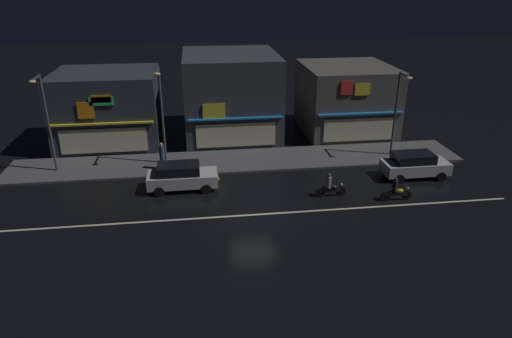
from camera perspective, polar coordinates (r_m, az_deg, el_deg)
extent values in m
plane|color=black|center=(25.56, -0.39, -5.79)|extent=(140.00, 140.00, 0.00)
cube|color=beige|center=(25.56, -0.39, -5.78)|extent=(30.49, 0.16, 0.01)
cube|color=#4C4C4F|center=(32.65, -2.15, 1.06)|extent=(32.09, 4.22, 0.14)
cube|color=#56514C|center=(39.28, 11.19, 8.65)|extent=(7.09, 7.49, 5.54)
cube|color=#268CF2|center=(35.82, 13.08, 6.79)|extent=(6.74, 0.24, 0.12)
cube|color=yellow|center=(35.39, 13.25, 9.70)|extent=(1.17, 0.08, 0.88)
cube|color=red|center=(34.94, 11.35, 9.97)|extent=(0.91, 0.08, 1.03)
cube|color=beige|center=(36.25, 12.86, 4.85)|extent=(5.68, 0.06, 1.80)
cube|color=#383A3F|center=(37.65, -3.18, 9.31)|extent=(7.45, 8.36, 6.66)
cube|color=#268CF2|center=(33.71, -2.56, 6.35)|extent=(7.08, 0.24, 0.12)
cube|color=yellow|center=(33.50, -5.31, 7.25)|extent=(1.64, 0.08, 1.11)
cube|color=beige|center=(34.17, -2.53, 4.29)|extent=(5.96, 0.06, 1.80)
cube|color=#2D333D|center=(37.42, -18.02, 7.30)|extent=(7.70, 6.53, 5.64)
cube|color=yellow|center=(34.29, -18.86, 5.39)|extent=(7.32, 0.24, 0.12)
cube|color=#33E572|center=(33.88, -18.90, 8.07)|extent=(1.68, 0.08, 0.61)
cube|color=orange|center=(33.84, -18.92, 8.33)|extent=(1.38, 0.08, 0.54)
cube|color=orange|center=(34.28, -20.63, 6.89)|extent=(1.13, 0.08, 1.18)
cube|color=beige|center=(34.74, -18.57, 3.39)|extent=(6.16, 0.06, 1.80)
cylinder|color=#47494C|center=(32.70, -24.64, 5.16)|extent=(0.16, 0.16, 6.54)
cube|color=#47494C|center=(31.32, -25.96, 10.25)|extent=(0.10, 1.40, 0.10)
ellipsoid|color=#F9E099|center=(30.68, -26.30, 9.80)|extent=(0.44, 0.32, 0.20)
cylinder|color=#47494C|center=(31.66, -11.69, 6.46)|extent=(0.16, 0.16, 6.73)
cube|color=#47494C|center=(30.21, -12.27, 12.00)|extent=(0.10, 1.40, 0.10)
ellipsoid|color=#F9E099|center=(29.54, -12.35, 11.58)|extent=(0.44, 0.32, 0.20)
cylinder|color=#47494C|center=(34.14, 17.10, 6.60)|extent=(0.16, 0.16, 6.12)
cube|color=#47494C|center=(32.84, 18.20, 11.18)|extent=(0.10, 1.40, 0.10)
ellipsoid|color=#F9E099|center=(32.24, 18.70, 10.76)|extent=(0.44, 0.32, 0.20)
cylinder|color=#334766|center=(31.43, -11.70, 1.44)|extent=(0.36, 0.36, 1.67)
sphere|color=tan|center=(31.10, -11.84, 3.06)|extent=(0.22, 0.22, 0.22)
cube|color=silver|center=(31.77, 19.38, 0.24)|extent=(4.30, 1.78, 0.76)
cube|color=black|center=(31.43, 19.19, 1.36)|extent=(2.58, 1.57, 0.60)
cube|color=#F9F2CC|center=(33.21, 22.21, 0.99)|extent=(0.08, 0.20, 0.12)
cube|color=#F9F2CC|center=(32.25, 23.22, 0.17)|extent=(0.08, 0.20, 0.12)
cylinder|color=black|center=(33.28, 20.82, 0.36)|extent=(0.62, 0.20, 0.62)
cylinder|color=black|center=(31.86, 22.25, -0.88)|extent=(0.62, 0.20, 0.62)
cylinder|color=black|center=(32.05, 16.34, 0.11)|extent=(0.62, 0.20, 0.62)
cylinder|color=black|center=(30.58, 17.61, -1.20)|extent=(0.62, 0.20, 0.62)
cube|color=silver|center=(28.64, -9.19, -1.21)|extent=(4.30, 1.78, 0.76)
cube|color=black|center=(28.37, -9.72, 0.02)|extent=(2.58, 1.57, 0.60)
cube|color=#F9F2CC|center=(29.14, -5.05, -0.32)|extent=(0.08, 0.20, 0.12)
cube|color=#F9F2CC|center=(28.04, -4.92, -1.31)|extent=(0.08, 0.20, 0.12)
cylinder|color=black|center=(29.58, -6.38, -1.02)|extent=(0.62, 0.20, 0.62)
cylinder|color=black|center=(27.97, -6.27, -2.52)|extent=(0.62, 0.20, 0.62)
cylinder|color=black|center=(29.69, -11.86, -1.31)|extent=(0.62, 0.20, 0.62)
cylinder|color=black|center=(28.09, -12.07, -2.81)|extent=(0.62, 0.20, 0.62)
cylinder|color=black|center=(28.54, 18.37, -3.13)|extent=(0.60, 0.08, 0.60)
cylinder|color=black|center=(28.01, 15.97, -3.33)|extent=(0.60, 0.10, 0.60)
cube|color=black|center=(28.23, 17.20, -3.05)|extent=(1.30, 0.14, 0.20)
ellipsoid|color=gold|center=(28.21, 17.63, -2.61)|extent=(0.44, 0.26, 0.24)
cube|color=black|center=(28.08, 16.87, -2.80)|extent=(0.56, 0.22, 0.10)
cylinder|color=slate|center=(28.29, 18.42, -2.14)|extent=(0.03, 0.60, 0.03)
sphere|color=white|center=(28.37, 18.56, -2.31)|extent=(0.14, 0.14, 0.14)
cylinder|color=#232328|center=(27.93, 17.06, -2.06)|extent=(0.32, 0.32, 0.70)
sphere|color=#333338|center=(27.75, 17.17, -1.20)|extent=(0.22, 0.22, 0.22)
cylinder|color=black|center=(28.04, 10.58, -2.75)|extent=(0.60, 0.08, 0.60)
cylinder|color=black|center=(27.68, 8.02, -2.93)|extent=(0.60, 0.10, 0.60)
cube|color=black|center=(27.81, 9.32, -2.66)|extent=(1.30, 0.14, 0.20)
ellipsoid|color=black|center=(27.77, 9.75, -2.22)|extent=(0.44, 0.26, 0.24)
cube|color=black|center=(27.69, 8.95, -2.40)|extent=(0.56, 0.22, 0.10)
cylinder|color=slate|center=(27.79, 10.57, -1.74)|extent=(0.03, 0.60, 0.03)
sphere|color=white|center=(27.86, 10.73, -1.92)|extent=(0.14, 0.14, 0.14)
cylinder|color=gray|center=(27.53, 9.10, -1.65)|extent=(0.32, 0.32, 0.70)
sphere|color=#333338|center=(27.34, 9.16, -0.77)|extent=(0.22, 0.22, 0.22)
cone|color=orange|center=(29.89, -4.96, -0.77)|extent=(0.36, 0.36, 0.55)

